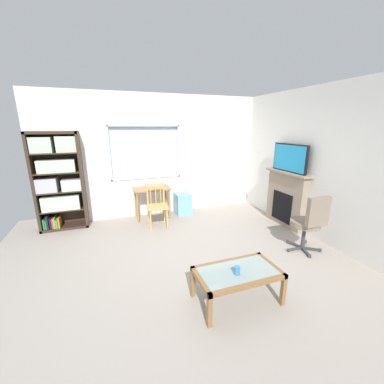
{
  "coord_description": "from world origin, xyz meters",
  "views": [
    {
      "loc": [
        -1.09,
        -3.21,
        2.05
      ],
      "look_at": [
        0.32,
        0.66,
        0.92
      ],
      "focal_mm": 22.36,
      "sensor_mm": 36.0,
      "label": 1
    }
  ],
  "objects": [
    {
      "name": "desk_under_window",
      "position": [
        -0.16,
        1.96,
        0.58
      ],
      "size": [
        0.81,
        0.45,
        0.72
      ],
      "color": "#A37547",
      "rests_on": "ground"
    },
    {
      "name": "sippy_cup",
      "position": [
        0.22,
        -1.13,
        0.45
      ],
      "size": [
        0.07,
        0.07,
        0.09
      ],
      "primitive_type": "cylinder",
      "color": "#337FD6",
      "rests_on": "coffee_table"
    },
    {
      "name": "fireplace",
      "position": [
        2.43,
        0.63,
        0.58
      ],
      "size": [
        0.26,
        1.1,
        1.15
      ],
      "color": "gray",
      "rests_on": "ground"
    },
    {
      "name": "coffee_table",
      "position": [
        0.26,
        -1.08,
        0.35
      ],
      "size": [
        1.0,
        0.55,
        0.41
      ],
      "color": "#8C9E99",
      "rests_on": "ground"
    },
    {
      "name": "tv",
      "position": [
        2.41,
        0.63,
        1.44
      ],
      "size": [
        0.06,
        0.9,
        0.56
      ],
      "color": "black",
      "rests_on": "fireplace"
    },
    {
      "name": "wooden_chair",
      "position": [
        -0.16,
        1.45,
        0.46
      ],
      "size": [
        0.44,
        0.42,
        0.9
      ],
      "color": "tan",
      "rests_on": "ground"
    },
    {
      "name": "ground",
      "position": [
        0.0,
        0.0,
        -0.01
      ],
      "size": [
        6.05,
        5.63,
        0.02
      ],
      "primitive_type": "cube",
      "color": "#9E9389"
    },
    {
      "name": "wall_back_with_window",
      "position": [
        0.02,
        2.31,
        1.36
      ],
      "size": [
        5.05,
        0.15,
        2.75
      ],
      "color": "silver",
      "rests_on": "ground"
    },
    {
      "name": "plastic_drawer_unit",
      "position": [
        0.58,
        2.01,
        0.25
      ],
      "size": [
        0.35,
        0.4,
        0.5
      ],
      "primitive_type": "cube",
      "color": "#72ADDB",
      "rests_on": "ground"
    },
    {
      "name": "wall_right",
      "position": [
        2.58,
        0.0,
        1.38
      ],
      "size": [
        0.12,
        4.83,
        2.75
      ],
      "primitive_type": "cube",
      "color": "silver",
      "rests_on": "ground"
    },
    {
      "name": "office_chair",
      "position": [
        1.97,
        -0.45,
        0.55
      ],
      "size": [
        0.56,
        0.58,
        1.0
      ],
      "color": "#7A6B5B",
      "rests_on": "ground"
    },
    {
      "name": "bookshelf",
      "position": [
        -2.0,
        2.07,
        1.02
      ],
      "size": [
        0.9,
        0.38,
        1.96
      ],
      "color": "#38281E",
      "rests_on": "ground"
    }
  ]
}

